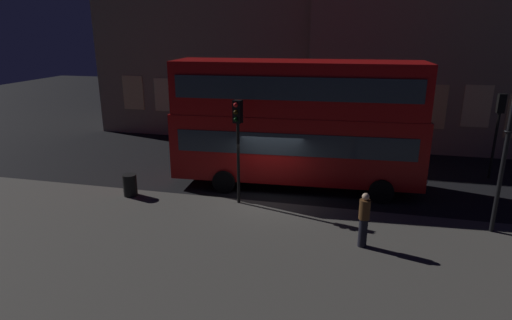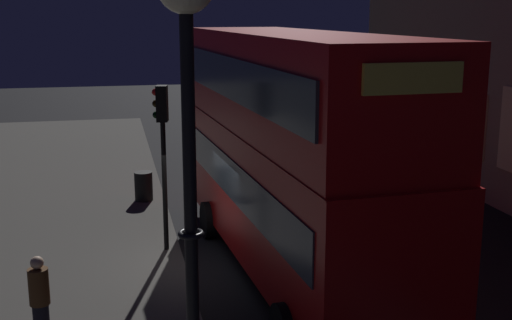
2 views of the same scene
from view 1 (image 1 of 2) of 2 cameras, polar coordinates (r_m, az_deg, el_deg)
The scene contains 8 objects.
ground_plane at distance 17.54m, azimuth 1.87°, elevation -5.14°, with size 80.00×80.00×0.00m, color black.
sidewalk_slab at distance 13.21m, azimuth -2.54°, elevation -12.77°, with size 44.00×8.52×0.12m, color #4C4944.
building_with_clock at distance 30.66m, azimuth -5.34°, elevation 18.84°, with size 13.83×8.31×15.20m.
double_decker_bus at distance 18.11m, azimuth 5.43°, elevation 5.50°, with size 10.69×3.32×5.41m.
traffic_light_near_kerb at distance 15.92m, azimuth -2.46°, elevation 3.95°, with size 0.37×0.39×4.04m.
traffic_light_far_side at distance 21.97m, azimuth 29.69°, elevation 4.86°, with size 0.33×0.37×3.92m.
pedestrian at distance 13.64m, azimuth 14.23°, elevation -7.68°, with size 0.34×0.34×1.78m.
litter_bin at distance 18.08m, azimuth -16.49°, elevation -3.24°, with size 0.56×0.56×0.90m, color black.
Camera 1 is at (3.22, -15.91, 6.64)m, focal length 29.91 mm.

